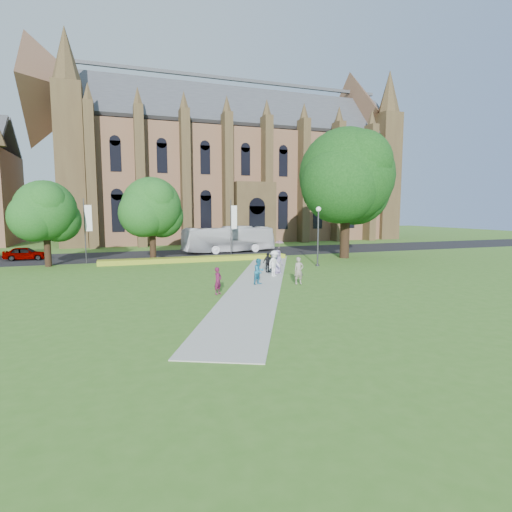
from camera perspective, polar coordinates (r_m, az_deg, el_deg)
name	(u,v)px	position (r m, az deg, el deg)	size (l,w,h in m)	color
ground	(264,284)	(26.91, 1.13, -4.00)	(160.00, 160.00, 0.00)	#3D6D20
road	(203,253)	(46.00, -7.59, 0.37)	(160.00, 10.00, 0.02)	black
footpath	(259,281)	(27.83, 0.41, -3.60)	(3.20, 30.00, 0.04)	#B2B2A8
flower_hedge	(197,259)	(38.96, -8.44, -0.44)	(18.00, 1.40, 0.45)	gold
cathedral	(237,161)	(67.80, -2.73, 13.39)	(52.60, 18.25, 28.00)	brown
streetlamp	(318,229)	(35.52, 8.87, 3.85)	(0.44, 0.44, 5.24)	#38383D
large_tree	(346,176)	(42.27, 12.77, 11.07)	(9.60, 9.60, 13.20)	#332114
street_tree_0	(45,211)	(39.22, -27.88, 5.73)	(5.20, 5.20, 7.50)	#332114
street_tree_1	(152,207)	(39.43, -14.68, 6.78)	(5.60, 5.60, 8.05)	#332114
banner_pole_0	(232,225)	(41.60, -3.45, 4.43)	(0.70, 0.10, 6.00)	#38383D
banner_pole_1	(86,227)	(40.11, -23.11, 3.84)	(0.70, 0.10, 6.00)	#38383D
tour_coach	(229,239)	(46.65, -3.91, 2.39)	(2.56, 10.94, 3.05)	white
car_0	(25,253)	(45.59, -30.08, 0.33)	(1.55, 3.86, 1.31)	gray
pedestrian_0	(218,281)	(23.46, -5.46, -3.54)	(0.58, 0.38, 1.58)	#541332
pedestrian_1	(259,271)	(26.41, 0.43, -2.21)	(0.84, 0.65, 1.73)	#1C6C90
pedestrian_2	(274,263)	(29.66, 2.63, -1.06)	(1.24, 0.71, 1.92)	white
pedestrian_3	(268,262)	(31.49, 1.68, -0.92)	(0.93, 0.39, 1.59)	black
pedestrian_4	(277,262)	(31.03, 3.08, -0.81)	(0.90, 0.58, 1.83)	gray
pedestrian_5	(272,261)	(32.75, 2.34, -0.66)	(1.44, 0.46, 1.55)	#27272F
pedestrian_6	(299,271)	(26.62, 6.14, -2.10)	(0.66, 0.43, 1.80)	gray
parasol	(279,246)	(31.05, 3.33, 1.46)	(0.69, 0.69, 0.60)	#E8A4A9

